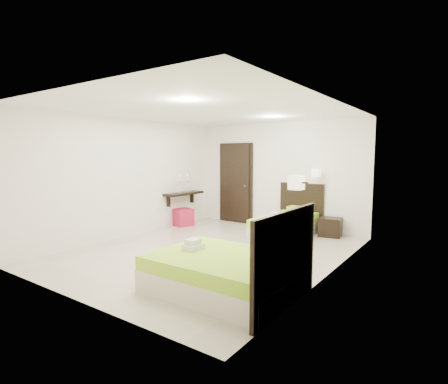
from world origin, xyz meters
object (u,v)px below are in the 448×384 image
Objects in this scene: bed_single at (287,224)px; ottoman at (183,217)px; bed_double at (228,272)px; nightstand at (330,227)px.

bed_single reaches higher than ottoman.
bed_single is 0.98× the size of bed_double.
nightstand is (0.07, 3.94, -0.07)m from bed_double.
nightstand is 3.63m from ottoman.
bed_double is at bearing -77.95° from bed_single.
bed_double is (0.72, -3.37, 0.00)m from bed_single.
nightstand is at bearing 36.04° from bed_single.
bed_double reaches higher than ottoman.
nightstand is at bearing 15.76° from ottoman.
bed_single is 2.74m from ottoman.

